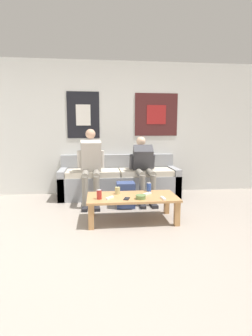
{
  "coord_description": "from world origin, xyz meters",
  "views": [
    {
      "loc": [
        -0.33,
        -2.58,
        1.26
      ],
      "look_at": [
        0.12,
        1.38,
        0.67
      ],
      "focal_mm": 28.0,
      "sensor_mm": 36.0,
      "label": 1
    }
  ],
  "objects_px": {
    "backpack": "(126,196)",
    "drink_can_blue": "(149,187)",
    "ceramic_bowl": "(141,197)",
    "pillar_candle": "(117,191)",
    "person_seated_teen": "(144,165)",
    "drink_can_red": "(99,194)",
    "coffee_table": "(132,200)",
    "cell_phone": "(127,199)",
    "game_controller_near_left": "(110,198)",
    "couch": "(119,181)",
    "game_controller_far_center": "(163,198)",
    "game_controller_near_right": "(147,194)",
    "person_seated_adult": "(91,163)"
  },
  "relations": [
    {
      "from": "cell_phone",
      "to": "couch",
      "type": "bearing_deg",
      "value": 88.69
    },
    {
      "from": "ceramic_bowl",
      "to": "drink_can_red",
      "type": "xyz_separation_m",
      "value": [
        -0.54,
        0.05,
        0.03
      ]
    },
    {
      "from": "person_seated_teen",
      "to": "game_controller_near_left",
      "type": "height_order",
      "value": "person_seated_teen"
    },
    {
      "from": "drink_can_blue",
      "to": "ceramic_bowl",
      "type": "bearing_deg",
      "value": -114.84
    },
    {
      "from": "person_seated_teen",
      "to": "ceramic_bowl",
      "type": "bearing_deg",
      "value": -101.95
    },
    {
      "from": "game_controller_near_right",
      "to": "couch",
      "type": "bearing_deg",
      "value": 102.0
    },
    {
      "from": "backpack",
      "to": "drink_can_blue",
      "type": "distance_m",
      "value": 0.54
    },
    {
      "from": "backpack",
      "to": "game_controller_near_left",
      "type": "xyz_separation_m",
      "value": [
        -0.3,
        -0.75,
        0.17
      ]
    },
    {
      "from": "backpack",
      "to": "cell_phone",
      "type": "relative_size",
      "value": 2.72
    },
    {
      "from": "couch",
      "to": "drink_can_red",
      "type": "xyz_separation_m",
      "value": [
        -0.39,
        -1.48,
        0.13
      ]
    },
    {
      "from": "pillar_candle",
      "to": "drink_can_blue",
      "type": "relative_size",
      "value": 0.89
    },
    {
      "from": "pillar_candle",
      "to": "game_controller_near_left",
      "type": "bearing_deg",
      "value": -117.06
    },
    {
      "from": "coffee_table",
      "to": "person_seated_adult",
      "type": "distance_m",
      "value": 1.22
    },
    {
      "from": "couch",
      "to": "coffee_table",
      "type": "xyz_separation_m",
      "value": [
        0.06,
        -1.37,
        0.01
      ]
    },
    {
      "from": "pillar_candle",
      "to": "cell_phone",
      "type": "bearing_deg",
      "value": -71.0
    },
    {
      "from": "person_seated_adult",
      "to": "couch",
      "type": "bearing_deg",
      "value": 35.57
    },
    {
      "from": "coffee_table",
      "to": "backpack",
      "type": "height_order",
      "value": "backpack"
    },
    {
      "from": "pillar_candle",
      "to": "game_controller_near_left",
      "type": "xyz_separation_m",
      "value": [
        -0.12,
        -0.24,
        -0.04
      ]
    },
    {
      "from": "drink_can_red",
      "to": "game_controller_far_center",
      "type": "bearing_deg",
      "value": -6.39
    },
    {
      "from": "ceramic_bowl",
      "to": "drink_can_blue",
      "type": "height_order",
      "value": "drink_can_blue"
    },
    {
      "from": "drink_can_blue",
      "to": "game_controller_near_right",
      "type": "xyz_separation_m",
      "value": [
        -0.06,
        -0.2,
        -0.05
      ]
    },
    {
      "from": "couch",
      "to": "game_controller_near_left",
      "type": "relative_size",
      "value": 16.53
    },
    {
      "from": "cell_phone",
      "to": "drink_can_red",
      "type": "bearing_deg",
      "value": 173.92
    },
    {
      "from": "person_seated_teen",
      "to": "game_controller_near_left",
      "type": "distance_m",
      "value": 1.36
    },
    {
      "from": "person_seated_teen",
      "to": "drink_can_blue",
      "type": "relative_size",
      "value": 9.07
    },
    {
      "from": "person_seated_teen",
      "to": "game_controller_far_center",
      "type": "xyz_separation_m",
      "value": [
        0.03,
        -1.26,
        -0.26
      ]
    },
    {
      "from": "couch",
      "to": "game_controller_far_center",
      "type": "relative_size",
      "value": 15.01
    },
    {
      "from": "person_seated_adult",
      "to": "game_controller_near_right",
      "type": "xyz_separation_m",
      "value": [
        0.8,
        -0.94,
        -0.32
      ]
    },
    {
      "from": "game_controller_near_right",
      "to": "ceramic_bowl",
      "type": "bearing_deg",
      "value": -120.26
    },
    {
      "from": "ceramic_bowl",
      "to": "game_controller_far_center",
      "type": "height_order",
      "value": "ceramic_bowl"
    },
    {
      "from": "coffee_table",
      "to": "cell_phone",
      "type": "xyz_separation_m",
      "value": [
        -0.09,
        -0.15,
        0.06
      ]
    },
    {
      "from": "person_seated_teen",
      "to": "pillar_candle",
      "type": "xyz_separation_m",
      "value": [
        -0.54,
        -0.92,
        -0.23
      ]
    },
    {
      "from": "game_controller_far_center",
      "to": "cell_phone",
      "type": "bearing_deg",
      "value": 173.37
    },
    {
      "from": "drink_can_red",
      "to": "game_controller_near_left",
      "type": "xyz_separation_m",
      "value": [
        0.14,
        0.01,
        -0.05
      ]
    },
    {
      "from": "couch",
      "to": "cell_phone",
      "type": "bearing_deg",
      "value": -91.31
    },
    {
      "from": "coffee_table",
      "to": "person_seated_teen",
      "type": "bearing_deg",
      "value": 71.71
    },
    {
      "from": "drink_can_red",
      "to": "cell_phone",
      "type": "xyz_separation_m",
      "value": [
        0.36,
        -0.04,
        -0.06
      ]
    },
    {
      "from": "person_seated_teen",
      "to": "drink_can_red",
      "type": "distance_m",
      "value": 1.43
    },
    {
      "from": "ceramic_bowl",
      "to": "pillar_candle",
      "type": "distance_m",
      "value": 0.41
    },
    {
      "from": "person_seated_teen",
      "to": "drink_can_red",
      "type": "bearing_deg",
      "value": -124.47
    },
    {
      "from": "couch",
      "to": "game_controller_near_right",
      "type": "relative_size",
      "value": 16.06
    },
    {
      "from": "person_seated_teen",
      "to": "ceramic_bowl",
      "type": "distance_m",
      "value": 1.27
    },
    {
      "from": "couch",
      "to": "cell_phone",
      "type": "xyz_separation_m",
      "value": [
        -0.03,
        -1.52,
        0.07
      ]
    },
    {
      "from": "couch",
      "to": "backpack",
      "type": "height_order",
      "value": "couch"
    },
    {
      "from": "pillar_candle",
      "to": "game_controller_near_right",
      "type": "relative_size",
      "value": 0.81
    },
    {
      "from": "drink_can_blue",
      "to": "game_controller_near_right",
      "type": "height_order",
      "value": "drink_can_blue"
    },
    {
      "from": "backpack",
      "to": "person_seated_adult",
      "type": "bearing_deg",
      "value": 147.29
    },
    {
      "from": "game_controller_near_right",
      "to": "game_controller_near_left",
      "type": "bearing_deg",
      "value": -163.08
    },
    {
      "from": "person_seated_teen",
      "to": "ceramic_bowl",
      "type": "height_order",
      "value": "person_seated_teen"
    },
    {
      "from": "ceramic_bowl",
      "to": "pillar_candle",
      "type": "xyz_separation_m",
      "value": [
        -0.28,
        0.3,
        0.02
      ]
    }
  ]
}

